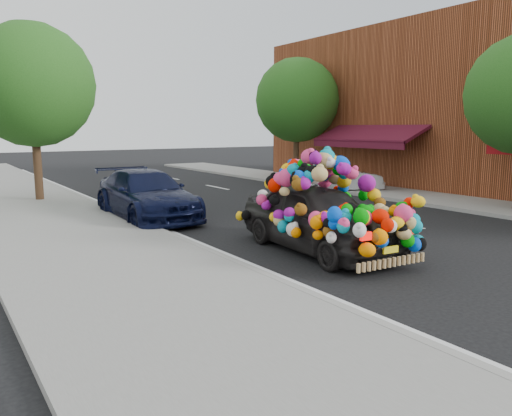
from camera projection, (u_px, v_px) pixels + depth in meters
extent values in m
plane|color=black|center=(291.00, 239.00, 11.80)|extent=(100.00, 100.00, 0.00)
cube|color=gray|center=(110.00, 263.00, 9.44)|extent=(4.00, 60.00, 0.12)
cube|color=gray|center=(202.00, 249.00, 10.51)|extent=(0.15, 60.00, 0.13)
cube|color=gray|center=(415.00, 196.00, 18.74)|extent=(3.00, 40.00, 0.12)
cube|color=brown|center=(502.00, 106.00, 21.09)|extent=(8.00, 22.00, 7.00)
cube|color=#490D1E|center=(368.00, 134.00, 21.12)|extent=(1.62, 5.20, 0.75)
cube|color=#490D1E|center=(355.00, 144.00, 20.77)|extent=(0.06, 5.20, 0.35)
cylinder|color=#332114|center=(38.00, 164.00, 17.32)|extent=(0.28, 0.28, 2.73)
sphere|color=#1E5015|center=(32.00, 85.00, 16.90)|extent=(4.20, 4.20, 4.20)
cylinder|color=#332114|center=(296.00, 154.00, 24.19)|extent=(0.28, 0.28, 2.64)
sphere|color=#1E5015|center=(297.00, 100.00, 23.78)|extent=(4.00, 4.00, 4.00)
imported|color=black|center=(318.00, 218.00, 10.54)|extent=(1.99, 4.30, 1.43)
cube|color=red|center=(366.00, 236.00, 8.43)|extent=(0.22, 0.08, 0.14)
cube|color=red|center=(414.00, 230.00, 8.99)|extent=(0.22, 0.08, 0.14)
cube|color=yellow|center=(391.00, 250.00, 8.75)|extent=(0.34, 0.06, 0.12)
imported|color=black|center=(147.00, 194.00, 14.41)|extent=(2.02, 4.80, 1.38)
imported|color=#B5B9BD|center=(337.00, 178.00, 20.22)|extent=(3.80, 2.59, 1.19)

